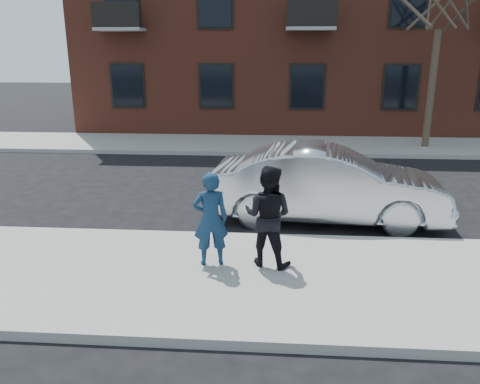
{
  "coord_description": "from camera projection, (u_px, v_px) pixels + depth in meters",
  "views": [
    {
      "loc": [
        -1.23,
        -6.98,
        3.57
      ],
      "look_at": [
        -1.77,
        0.4,
        1.35
      ],
      "focal_mm": 35.0,
      "sensor_mm": 36.0,
      "label": 1
    }
  ],
  "objects": [
    {
      "name": "man_hoodie",
      "position": [
        211.0,
        219.0,
        7.67
      ],
      "size": [
        0.65,
        0.52,
        1.59
      ],
      "rotation": [
        0.0,
        0.0,
        3.37
      ],
      "color": "navy",
      "rests_on": "near_sidewalk"
    },
    {
      "name": "man_peacoat",
      "position": [
        268.0,
        216.0,
        7.65
      ],
      "size": [
        0.98,
        0.87,
        1.7
      ],
      "rotation": [
        0.0,
        0.0,
        2.83
      ],
      "color": "black",
      "rests_on": "near_sidewalk"
    },
    {
      "name": "far_sidewalk",
      "position": [
        305.0,
        145.0,
        18.34
      ],
      "size": [
        50.0,
        3.5,
        0.15
      ],
      "primitive_type": "cube",
      "color": "gray",
      "rests_on": "ground"
    },
    {
      "name": "near_sidewalk",
      "position": [
        349.0,
        284.0,
        7.35
      ],
      "size": [
        50.0,
        3.5,
        0.15
      ],
      "primitive_type": "cube",
      "color": "gray",
      "rests_on": "ground"
    },
    {
      "name": "far_curb",
      "position": [
        308.0,
        155.0,
        16.62
      ],
      "size": [
        50.0,
        0.1,
        0.15
      ],
      "primitive_type": "cube",
      "color": "#999691",
      "rests_on": "ground"
    },
    {
      "name": "near_curb",
      "position": [
        335.0,
        240.0,
        9.07
      ],
      "size": [
        50.0,
        0.1,
        0.15
      ],
      "primitive_type": "cube",
      "color": "#999691",
      "rests_on": "ground"
    },
    {
      "name": "ground",
      "position": [
        347.0,
        281.0,
        7.61
      ],
      "size": [
        100.0,
        100.0,
        0.0
      ],
      "primitive_type": "plane",
      "color": "black",
      "rests_on": "ground"
    },
    {
      "name": "silver_sedan",
      "position": [
        328.0,
        184.0,
        10.13
      ],
      "size": [
        5.11,
        2.13,
        1.64
      ],
      "primitive_type": "imported",
      "rotation": [
        0.0,
        0.0,
        1.49
      ],
      "color": "#B7BABF",
      "rests_on": "ground"
    }
  ]
}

